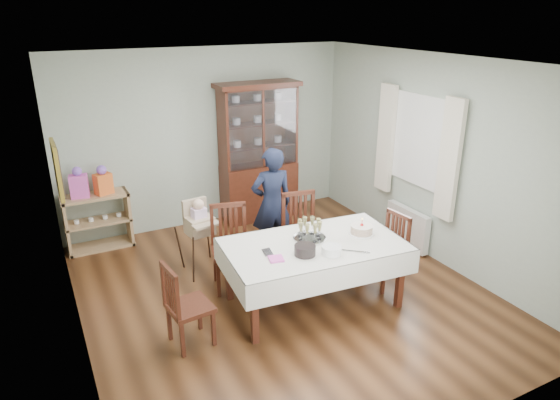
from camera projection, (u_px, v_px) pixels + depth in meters
floor at (283, 292)px, 6.03m from camera, size 5.00×5.00×0.00m
room_shell at (262, 145)px, 5.86m from camera, size 5.00×5.00×5.00m
dining_table at (313, 273)px, 5.68m from camera, size 2.09×1.32×0.76m
china_cabinet at (259, 150)px, 7.82m from camera, size 1.30×0.48×2.18m
sideboard at (98, 221)px, 7.03m from camera, size 0.90×0.38×0.80m
picture_frame at (57, 170)px, 5.15m from camera, size 0.04×0.48×0.58m
window at (419, 141)px, 6.67m from camera, size 0.04×1.02×1.22m
curtain_left at (449, 160)px, 6.17m from camera, size 0.07×0.30×1.55m
curtain_right at (386, 138)px, 7.19m from camera, size 0.07×0.30×1.55m
radiator at (407, 227)px, 7.09m from camera, size 0.10×0.80×0.55m
chair_far_left at (232, 264)px, 6.07m from camera, size 0.56×0.56×1.02m
chair_far_right at (303, 250)px, 6.41m from camera, size 0.53×0.53×1.03m
chair_end_left at (189, 320)px, 5.02m from camera, size 0.45×0.45×0.91m
chair_end_right at (385, 264)px, 6.13m from camera, size 0.45×0.45×0.91m
woman at (272, 204)px, 6.62m from camera, size 0.61×0.44×1.55m
high_chair at (201, 243)px, 6.43m from camera, size 0.49×0.49×0.98m
champagne_tray at (310, 233)px, 5.64m from camera, size 0.38×0.38×0.23m
birthday_cake at (362, 230)px, 5.76m from camera, size 0.29×0.29×0.20m
plate_stack_dark at (305, 250)px, 5.28m from camera, size 0.24×0.24×0.11m
plate_stack_white at (331, 250)px, 5.30m from camera, size 0.22×0.22×0.09m
napkin_stack at (276, 259)px, 5.19m from camera, size 0.18×0.18×0.02m
cutlery at (264, 253)px, 5.33m from camera, size 0.15×0.20×0.01m
cake_knife at (356, 251)px, 5.36m from camera, size 0.26×0.22×0.01m
gift_bag_pink at (79, 184)px, 6.72m from camera, size 0.26×0.19×0.44m
gift_bag_orange at (103, 181)px, 6.86m from camera, size 0.26×0.22×0.41m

